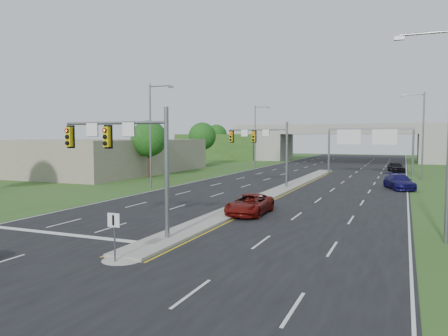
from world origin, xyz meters
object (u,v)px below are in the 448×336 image
at_px(keep_right_sign, 114,229).
at_px(car_far_c, 396,167).
at_px(signal_mast_far, 266,143).
at_px(car_far_a, 250,204).
at_px(car_far_b, 399,182).
at_px(signal_mast_near, 129,150).
at_px(overpass, 349,145).
at_px(sign_gantry, 369,138).

xyz_separation_m(keep_right_sign, car_far_c, (10.31, 56.69, -0.73)).
height_order(signal_mast_far, car_far_a, signal_mast_far).
distance_m(keep_right_sign, car_far_a, 13.49).
bearing_deg(signal_mast_far, car_far_b, 15.79).
relative_size(signal_mast_near, keep_right_sign, 3.18).
distance_m(signal_mast_far, overpass, 55.13).
distance_m(signal_mast_near, sign_gantry, 45.88).
height_order(sign_gantry, car_far_a, sign_gantry).
xyz_separation_m(signal_mast_near, car_far_c, (12.57, 52.23, -3.94)).
relative_size(signal_mast_near, car_far_c, 1.56).
bearing_deg(keep_right_sign, signal_mast_far, 94.39).
bearing_deg(car_far_c, car_far_a, -117.37).
relative_size(signal_mast_near, car_far_b, 1.31).
bearing_deg(overpass, car_far_c, -69.68).
height_order(signal_mast_far, car_far_c, signal_mast_far).
relative_size(signal_mast_near, signal_mast_far, 1.00).
bearing_deg(signal_mast_near, car_far_a, 67.15).
bearing_deg(car_far_a, sign_gantry, 81.37).
distance_m(signal_mast_near, overpass, 80.11).
distance_m(signal_mast_far, keep_right_sign, 29.71).
xyz_separation_m(sign_gantry, car_far_b, (4.32, -16.24, -4.45)).
distance_m(signal_mast_far, car_far_c, 30.25).
bearing_deg(sign_gantry, car_far_b, -75.12).
height_order(sign_gantry, car_far_c, sign_gantry).
bearing_deg(car_far_b, keep_right_sign, -126.50).
bearing_deg(sign_gantry, car_far_c, 63.40).
bearing_deg(keep_right_sign, car_far_a, 83.60).
relative_size(keep_right_sign, car_far_a, 0.43).
height_order(signal_mast_far, keep_right_sign, signal_mast_far).
height_order(overpass, car_far_b, overpass).
xyz_separation_m(signal_mast_near, signal_mast_far, (0.00, 25.00, 0.00)).
relative_size(car_far_b, car_far_c, 1.19).
bearing_deg(car_far_a, car_far_c, 78.05).
bearing_deg(overpass, keep_right_sign, -90.00).
relative_size(signal_mast_near, car_far_a, 1.37).
bearing_deg(keep_right_sign, signal_mast_near, 116.94).
distance_m(keep_right_sign, sign_gantry, 50.04).
bearing_deg(car_far_b, overpass, 83.92).
relative_size(signal_mast_far, car_far_c, 1.56).
distance_m(car_far_b, car_far_c, 23.49).
xyz_separation_m(keep_right_sign, sign_gantry, (6.68, 49.45, 3.72)).
xyz_separation_m(signal_mast_near, overpass, (2.26, 80.07, -1.17)).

